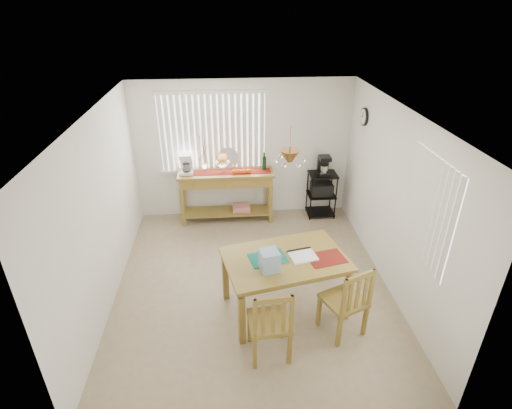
{
  "coord_description": "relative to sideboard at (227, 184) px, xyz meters",
  "views": [
    {
      "loc": [
        -0.34,
        -4.77,
        3.88
      ],
      "look_at": [
        0.1,
        0.55,
        1.05
      ],
      "focal_mm": 28.0,
      "sensor_mm": 36.0,
      "label": 1
    }
  ],
  "objects": [
    {
      "name": "ground",
      "position": [
        0.33,
        -1.98,
        -0.74
      ],
      "size": [
        4.0,
        4.5,
        0.01
      ],
      "primitive_type": "cube",
      "color": "tan"
    },
    {
      "name": "room_shell",
      "position": [
        0.33,
        -1.97,
        0.95
      ],
      "size": [
        4.2,
        4.7,
        2.7
      ],
      "color": "white",
      "rests_on": "ground"
    },
    {
      "name": "sideboard",
      "position": [
        0.0,
        0.0,
        0.0
      ],
      "size": [
        1.75,
        0.49,
        0.98
      ],
      "color": "olive",
      "rests_on": "ground"
    },
    {
      "name": "sideboard_items",
      "position": [
        -0.27,
        0.01,
        0.4
      ],
      "size": [
        1.66,
        0.42,
        0.75
      ],
      "color": "maroon",
      "rests_on": "sideboard"
    },
    {
      "name": "wire_cart",
      "position": [
        1.81,
        0.02,
        -0.21
      ],
      "size": [
        0.52,
        0.41,
        0.88
      ],
      "color": "black",
      "rests_on": "ground"
    },
    {
      "name": "cart_items",
      "position": [
        1.81,
        0.03,
        0.31
      ],
      "size": [
        0.21,
        0.25,
        0.36
      ],
      "color": "black",
      "rests_on": "wire_cart"
    },
    {
      "name": "dining_table",
      "position": [
        0.72,
        -2.55,
        0.0
      ],
      "size": [
        1.75,
        1.32,
        0.84
      ],
      "color": "olive",
      "rests_on": "ground"
    },
    {
      "name": "table_items",
      "position": [
        0.6,
        -2.71,
        0.2
      ],
      "size": [
        1.29,
        0.58,
        0.27
      ],
      "color": "#136D5D",
      "rests_on": "dining_table"
    },
    {
      "name": "chair_left",
      "position": [
        0.43,
        -3.35,
        -0.23
      ],
      "size": [
        0.51,
        0.51,
        1.03
      ],
      "color": "olive",
      "rests_on": "ground"
    },
    {
      "name": "chair_right",
      "position": [
        1.42,
        -3.06,
        -0.23
      ],
      "size": [
        0.63,
        0.63,
        1.04
      ],
      "color": "olive",
      "rests_on": "ground"
    }
  ]
}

